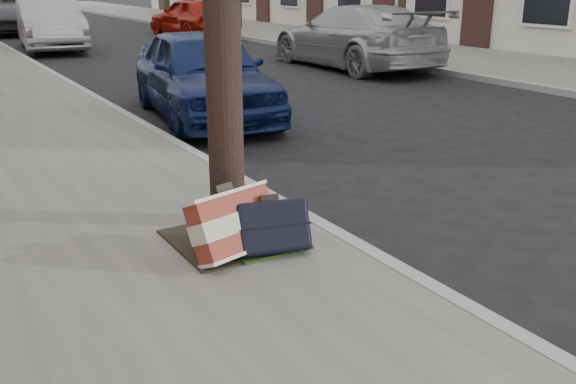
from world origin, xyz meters
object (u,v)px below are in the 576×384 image
car_near_front (203,74)px  suitcase_navy (272,226)px  car_near_mid (50,23)px  suitcase_red (233,224)px

car_near_front → suitcase_navy: bearing=-99.7°
suitcase_navy → car_near_front: 5.21m
suitcase_navy → car_near_mid: car_near_mid is taller
car_near_front → car_near_mid: 10.52m
suitcase_red → car_near_front: size_ratio=0.16×
car_near_front → suitcase_red: bearing=-102.6°
suitcase_navy → car_near_mid: bearing=97.3°
suitcase_red → car_near_front: 5.20m
suitcase_red → suitcase_navy: 0.27m
car_near_front → car_near_mid: car_near_mid is taller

